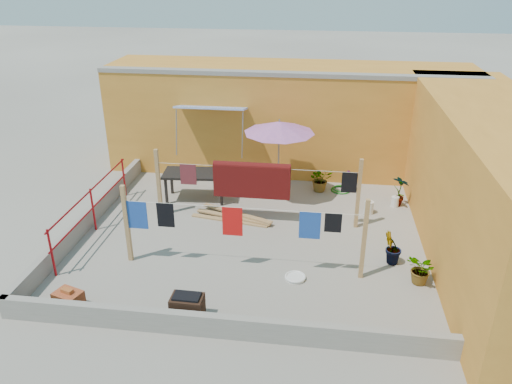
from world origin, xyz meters
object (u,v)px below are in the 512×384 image
Objects in this scene: brick_stack at (69,300)px; plant_back_a at (321,179)px; patio_umbrella at (279,128)px; brazier at (187,307)px; outdoor_table at (195,175)px; green_hose at (341,189)px; white_basin at (295,277)px; water_jug_a at (369,207)px; water_jug_b at (395,202)px.

plant_back_a is at bearing 52.60° from brick_stack.
patio_umbrella is 5.82m from brazier.
brazier reaches higher than brick_stack.
outdoor_table reaches higher than green_hose.
white_basin is (4.19, 1.54, -0.15)m from brick_stack.
green_hose is at bearing 117.36° from water_jug_a.
brick_stack is at bearing -130.35° from green_hose.
water_jug_a is 1.51m from green_hose.
brick_stack is 0.83× the size of plant_back_a.
brazier is 6.84m from water_jug_b.
outdoor_table is 3.57m from plant_back_a.
patio_umbrella is at bearing -157.85° from green_hose.
outdoor_table is 4.72m from water_jug_a.
outdoor_table is 4.61× the size of water_jug_a.
brazier is 1.06× the size of green_hose.
water_jug_a is (4.68, -0.24, -0.56)m from outdoor_table.
plant_back_a is at bearing 16.66° from outdoor_table.
brick_stack is (-1.22, -5.03, -0.54)m from outdoor_table.
water_jug_a is 1.80m from plant_back_a.
plant_back_a is at bearing 28.33° from patio_umbrella.
water_jug_b is (0.73, 0.50, -0.03)m from water_jug_a.
patio_umbrella is at bearing -151.67° from plant_back_a.
plant_back_a is (0.43, 4.51, 0.32)m from white_basin.
patio_umbrella is at bearing 57.45° from brick_stack.
outdoor_table reaches higher than white_basin.
white_basin is 4.48m from water_jug_b.
white_basin is at bearing -117.81° from water_jug_a.
patio_umbrella is at bearing 100.64° from white_basin.
brazier is (2.31, 0.00, 0.07)m from brick_stack.
water_jug_a is 0.88m from water_jug_b.
outdoor_table is at bearing 177.12° from water_jug_a.
water_jug_b is at bearing 2.82° from outdoor_table.
outdoor_table is 2.46× the size of plant_back_a.
water_jug_a reaches higher than water_jug_b.
patio_umbrella is 3.89× the size of brazier.
plant_back_a reaches higher than brazier.
water_jug_a reaches higher than green_hose.
green_hose is (2.90, 6.13, -0.22)m from brazier.
patio_umbrella is 4.12× the size of green_hose.
outdoor_table is 5.17m from brazier.
white_basin is (1.88, 1.54, -0.22)m from brazier.
water_jug_a is at bearing -2.88° from outdoor_table.
brazier is at bearing 0.00° from brick_stack.
water_jug_a is (5.90, 4.79, -0.02)m from brick_stack.
outdoor_table is 3.16× the size of green_hose.
green_hose is (5.21, 6.13, -0.15)m from brick_stack.
water_jug_b is at bearing 50.76° from brazier.
outdoor_table is at bearing -170.10° from patio_umbrella.
plant_back_a is (1.16, 0.63, -1.68)m from patio_umbrella.
green_hose is at bearing 8.28° from plant_back_a.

